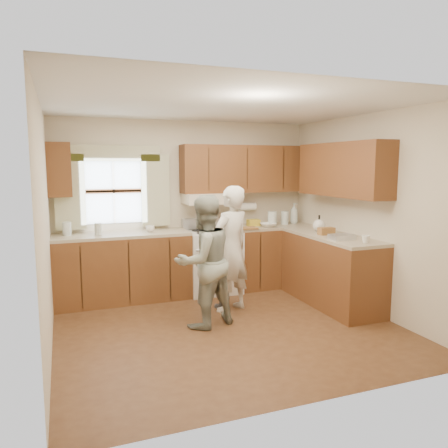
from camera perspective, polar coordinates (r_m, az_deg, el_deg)
name	(u,v)px	position (r m, az deg, el deg)	size (l,w,h in m)	color
room	(228,220)	(4.88, 0.55, 0.51)	(3.80, 3.80, 3.80)	#4A2B17
kitchen_fixtures	(241,238)	(6.15, 2.28, -1.85)	(3.80, 2.25, 2.15)	#401E0D
stove	(212,260)	(6.45, -1.56, -4.77)	(0.76, 0.67, 1.07)	silver
woman_left	(231,249)	(5.54, 0.88, -3.30)	(0.59, 0.38, 1.61)	beige
woman_right	(204,262)	(5.03, -2.66, -4.92)	(0.74, 0.58, 1.53)	#1E362B
child	(223,278)	(5.72, -0.07, -7.10)	(0.47, 0.19, 0.79)	slate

